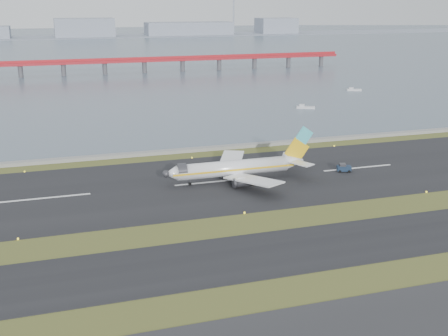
# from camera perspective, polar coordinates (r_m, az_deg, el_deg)

# --- Properties ---
(ground) EXTENTS (1000.00, 1000.00, 0.00)m
(ground) POSITION_cam_1_polar(r_m,az_deg,el_deg) (111.92, 3.37, -6.01)
(ground) COLOR #344819
(ground) RESTS_ON ground
(taxiway_strip) EXTENTS (1000.00, 18.00, 0.10)m
(taxiway_strip) POSITION_cam_1_polar(r_m,az_deg,el_deg) (101.75, 5.77, -8.46)
(taxiway_strip) COLOR black
(taxiway_strip) RESTS_ON ground
(runway_strip) EXTENTS (1000.00, 45.00, 0.10)m
(runway_strip) POSITION_cam_1_polar(r_m,az_deg,el_deg) (138.59, -0.99, -1.42)
(runway_strip) COLOR black
(runway_strip) RESTS_ON ground
(seawall) EXTENTS (1000.00, 2.50, 1.00)m
(seawall) POSITION_cam_1_polar(r_m,az_deg,el_deg) (166.29, -3.91, 1.80)
(seawall) COLOR gray
(seawall) RESTS_ON ground
(bay_water) EXTENTS (1400.00, 800.00, 1.30)m
(bay_water) POSITION_cam_1_polar(r_m,az_deg,el_deg) (559.30, -13.81, 11.82)
(bay_water) COLOR #4D5C6E
(bay_water) RESTS_ON ground
(red_pier) EXTENTS (260.00, 5.00, 10.20)m
(red_pier) POSITION_cam_1_polar(r_m,az_deg,el_deg) (352.89, -8.11, 10.71)
(red_pier) COLOR maroon
(red_pier) RESTS_ON ground
(far_shoreline) EXTENTS (1400.00, 80.00, 60.50)m
(far_shoreline) POSITION_cam_1_polar(r_m,az_deg,el_deg) (719.15, -13.67, 13.30)
(far_shoreline) COLOR #868F9F
(far_shoreline) RESTS_ON ground
(airliner) EXTENTS (38.52, 32.89, 12.80)m
(airliner) POSITION_cam_1_polar(r_m,az_deg,el_deg) (138.52, 1.52, 0.04)
(airliner) COLOR white
(airliner) RESTS_ON ground
(pushback_tug) EXTENTS (3.98, 2.98, 2.27)m
(pushback_tug) POSITION_cam_1_polar(r_m,az_deg,el_deg) (149.74, 12.07, 0.01)
(pushback_tug) COLOR #15263C
(pushback_tug) RESTS_ON ground
(workboat_near) EXTENTS (7.83, 5.20, 1.83)m
(workboat_near) POSITION_cam_1_polar(r_m,az_deg,el_deg) (235.80, 8.24, 6.13)
(workboat_near) COLOR silver
(workboat_near) RESTS_ON ground
(workboat_far) EXTENTS (7.44, 4.66, 1.73)m
(workboat_far) POSITION_cam_1_polar(r_m,az_deg,el_deg) (287.46, 13.04, 7.76)
(workboat_far) COLOR silver
(workboat_far) RESTS_ON ground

